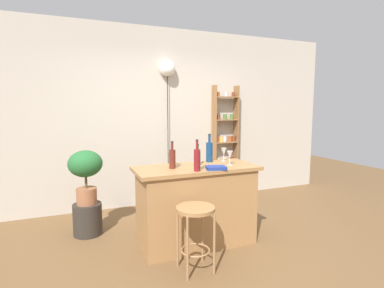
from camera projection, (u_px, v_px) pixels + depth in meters
The scene contains 16 objects.
ground at pixel (207, 254), 3.24m from camera, with size 12.00×12.00×0.00m, color brown.
back_wall at pixel (156, 117), 4.85m from camera, with size 6.40×0.10×2.80m, color #BCB2A3.
kitchen_counter at pixel (196, 205), 3.46m from camera, with size 1.39×0.61×0.90m.
bar_stool at pixel (195, 222), 2.87m from camera, with size 0.37×0.37×0.63m.
spice_shelf at pixel (225, 144), 5.21m from camera, with size 0.44×0.17×1.93m.
plant_stool at pixel (88, 219), 3.73m from camera, with size 0.35×0.35×0.39m, color #2D2823.
potted_plant at pixel (86, 170), 3.65m from camera, with size 0.41×0.36×0.66m.
bottle_spirits_clear at pixel (172, 158), 3.29m from camera, with size 0.07×0.07×0.30m.
bottle_wine_red at pixel (197, 159), 3.15m from camera, with size 0.07×0.07×0.33m.
bottle_sauce_amber at pixel (198, 157), 3.47m from camera, with size 0.06×0.06×0.25m.
bottle_olive_oil at pixel (209, 151), 3.68m from camera, with size 0.08×0.08×0.34m.
wine_glass_left at pixel (230, 155), 3.48m from camera, with size 0.07×0.07×0.16m.
wine_glass_center at pixel (224, 152), 3.73m from camera, with size 0.07×0.07×0.16m.
wine_glass_right at pixel (172, 156), 3.43m from camera, with size 0.07×0.07×0.16m.
cookbook at pixel (216, 168), 3.24m from camera, with size 0.21×0.15×0.04m, color navy.
pendant_globe_light at pixel (167, 70), 4.72m from camera, with size 0.25×0.25×2.30m.
Camera 1 is at (-1.31, -2.78, 1.57)m, focal length 28.29 mm.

